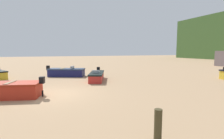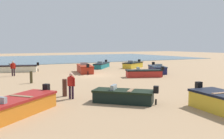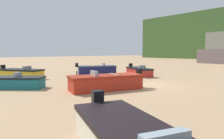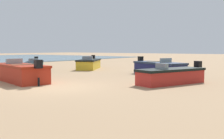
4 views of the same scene
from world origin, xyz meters
name	(u,v)px [view 4 (image 4 of 4)]	position (x,y,z in m)	size (l,w,h in m)	color
ground_plane	(55,87)	(0.00, 0.00, 0.00)	(160.00, 160.00, 0.00)	tan
boat_yellow_1	(89,64)	(-8.96, -5.66, 0.43)	(4.12, 3.20, 1.15)	gold
boat_red_2	(20,73)	(-0.34, -3.09, 0.47)	(2.60, 4.83, 1.23)	#B12B1A
boat_red_3	(171,76)	(-4.09, 3.86, 0.40)	(4.01, 2.47, 1.08)	red
boat_teal_5	(34,66)	(-4.91, -7.75, 0.38)	(4.20, 4.51, 1.05)	#1A6D78
boat_navy_8	(159,68)	(-7.74, 1.44, 0.45)	(2.94, 4.14, 1.18)	navy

